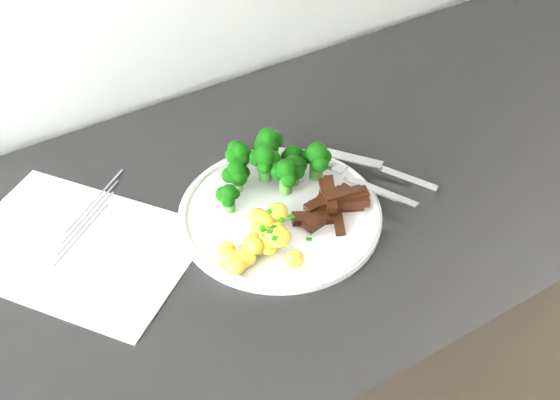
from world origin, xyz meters
The scene contains 8 objects.
counter centered at (0.08, 1.68, 0.44)m, with size 2.35×0.59×0.88m.
recipe_paper centered at (-0.18, 1.75, 0.88)m, with size 0.33×0.35×0.00m.
plate centered at (0.06, 1.66, 0.89)m, with size 0.26×0.26×0.02m.
broccoli centered at (0.08, 1.72, 0.92)m, with size 0.17×0.12×0.06m.
potatoes centered at (0.01, 1.62, 0.90)m, with size 0.12×0.11×0.04m.
beef_strips centered at (0.12, 1.63, 0.90)m, with size 0.11×0.09×0.03m.
fork centered at (0.18, 1.64, 0.90)m, with size 0.07×0.16×0.02m.
knife centered at (0.23, 1.65, 0.89)m, with size 0.11×0.17×0.02m.
Camera 1 is at (-0.29, 1.10, 1.52)m, focal length 45.22 mm.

